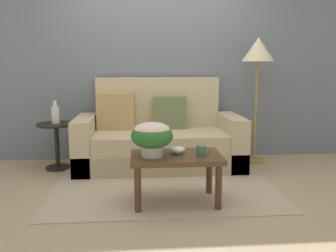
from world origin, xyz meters
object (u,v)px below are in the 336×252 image
(couch, at_px, (158,140))
(side_table, at_px, (57,137))
(floor_lamp, at_px, (258,56))
(snack_bowl, at_px, (178,150))
(coffee_mug, at_px, (201,151))
(coffee_table, at_px, (176,163))
(potted_plant, at_px, (152,135))
(table_vase, at_px, (55,114))

(couch, relative_size, side_table, 3.56)
(floor_lamp, distance_m, snack_bowl, 1.97)
(side_table, height_order, snack_bowl, side_table)
(couch, relative_size, coffee_mug, 15.87)
(coffee_table, distance_m, coffee_mug, 0.26)
(snack_bowl, bearing_deg, coffee_mug, -23.90)
(coffee_table, bearing_deg, potted_plant, -168.50)
(couch, distance_m, floor_lamp, 1.66)
(couch, height_order, side_table, couch)
(potted_plant, bearing_deg, table_vase, 131.39)
(coffee_table, relative_size, coffee_mug, 6.45)
(potted_plant, bearing_deg, couch, 84.51)
(couch, height_order, table_vase, couch)
(coffee_table, distance_m, side_table, 1.84)
(floor_lamp, height_order, table_vase, floor_lamp)
(coffee_table, bearing_deg, floor_lamp, 48.53)
(floor_lamp, height_order, snack_bowl, floor_lamp)
(floor_lamp, xyz_separation_m, table_vase, (-2.54, -0.11, -0.70))
(floor_lamp, relative_size, coffee_mug, 12.59)
(coffee_mug, bearing_deg, potted_plant, 178.85)
(side_table, height_order, table_vase, table_vase)
(couch, distance_m, potted_plant, 1.36)
(couch, xyz_separation_m, floor_lamp, (1.29, 0.08, 1.05))
(couch, height_order, floor_lamp, floor_lamp)
(coffee_table, xyz_separation_m, potted_plant, (-0.22, -0.05, 0.27))
(side_table, xyz_separation_m, table_vase, (0.00, -0.00, 0.29))
(side_table, distance_m, coffee_mug, 2.05)
(coffee_mug, xyz_separation_m, table_vase, (-1.58, 1.29, 0.18))
(side_table, bearing_deg, snack_bowl, -41.28)
(floor_lamp, bearing_deg, side_table, -177.64)
(side_table, xyz_separation_m, floor_lamp, (2.54, 0.10, 1.00))
(floor_lamp, relative_size, table_vase, 5.90)
(coffee_table, bearing_deg, table_vase, 137.56)
(side_table, bearing_deg, table_vase, -81.75)
(potted_plant, distance_m, snack_bowl, 0.30)
(potted_plant, xyz_separation_m, coffee_mug, (0.45, -0.01, -0.15))
(snack_bowl, relative_size, table_vase, 0.52)
(coffee_mug, bearing_deg, side_table, 140.62)
(coffee_table, bearing_deg, coffee_mug, -13.59)
(couch, bearing_deg, potted_plant, -95.49)
(couch, height_order, potted_plant, couch)
(couch, relative_size, coffee_table, 2.46)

